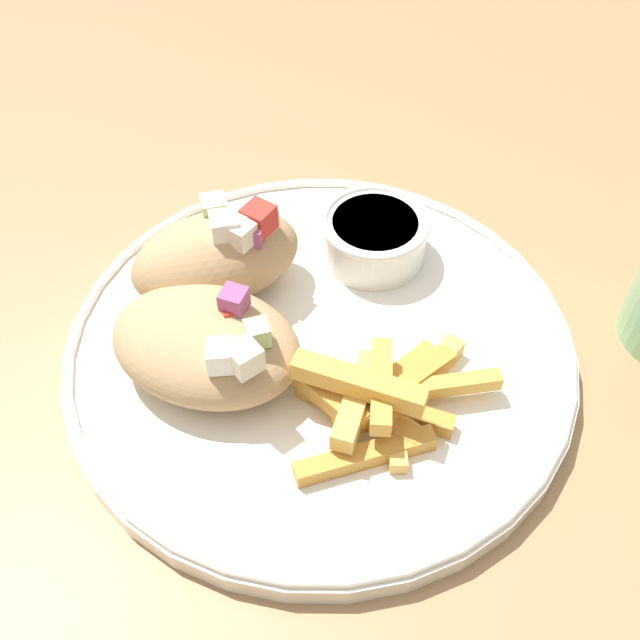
{
  "coord_description": "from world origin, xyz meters",
  "views": [
    {
      "loc": [
        0.11,
        -0.25,
        1.08
      ],
      "look_at": [
        0.02,
        0.02,
        0.75
      ],
      "focal_mm": 42.0,
      "sensor_mm": 36.0,
      "label": 1
    }
  ],
  "objects_px": {
    "pita_sandwich_near": "(207,344)",
    "pita_sandwich_far": "(218,256)",
    "fries_pile": "(380,400)",
    "sauce_ramekin": "(374,235)",
    "plate": "(320,346)"
  },
  "relations": [
    {
      "from": "pita_sandwich_far",
      "to": "sauce_ramekin",
      "type": "height_order",
      "value": "pita_sandwich_far"
    },
    {
      "from": "pita_sandwich_near",
      "to": "sauce_ramekin",
      "type": "distance_m",
      "value": 0.14
    },
    {
      "from": "sauce_ramekin",
      "to": "plate",
      "type": "bearing_deg",
      "value": -97.92
    },
    {
      "from": "plate",
      "to": "fries_pile",
      "type": "height_order",
      "value": "fries_pile"
    },
    {
      "from": "pita_sandwich_near",
      "to": "pita_sandwich_far",
      "type": "height_order",
      "value": "pita_sandwich_far"
    },
    {
      "from": "plate",
      "to": "fries_pile",
      "type": "bearing_deg",
      "value": -40.05
    },
    {
      "from": "fries_pile",
      "to": "sauce_ramekin",
      "type": "xyz_separation_m",
      "value": [
        -0.04,
        0.12,
        0.01
      ]
    },
    {
      "from": "plate",
      "to": "pita_sandwich_near",
      "type": "distance_m",
      "value": 0.07
    },
    {
      "from": "fries_pile",
      "to": "sauce_ramekin",
      "type": "distance_m",
      "value": 0.13
    },
    {
      "from": "pita_sandwich_near",
      "to": "fries_pile",
      "type": "relative_size",
      "value": 0.91
    },
    {
      "from": "pita_sandwich_near",
      "to": "sauce_ramekin",
      "type": "relative_size",
      "value": 1.61
    },
    {
      "from": "pita_sandwich_far",
      "to": "pita_sandwich_near",
      "type": "bearing_deg",
      "value": -113.81
    },
    {
      "from": "plate",
      "to": "pita_sandwich_near",
      "type": "xyz_separation_m",
      "value": [
        -0.05,
        -0.04,
        0.03
      ]
    },
    {
      "from": "plate",
      "to": "fries_pile",
      "type": "xyz_separation_m",
      "value": [
        0.05,
        -0.04,
        0.02
      ]
    },
    {
      "from": "pita_sandwich_near",
      "to": "fries_pile",
      "type": "distance_m",
      "value": 0.1
    }
  ]
}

